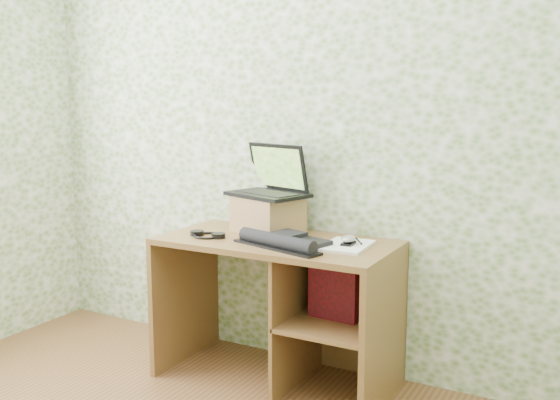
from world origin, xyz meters
The scene contains 10 objects.
wall_back centered at (0.00, 1.75, 1.30)m, with size 3.50×3.50×0.00m, color silver.
desk centered at (0.08, 1.47, 0.48)m, with size 1.20×0.60×0.75m.
riser centered at (-0.13, 1.58, 0.85)m, with size 0.32×0.27×0.19m, color olive.
laptop centered at (-0.13, 1.63, 1.01)m, with size 0.47×0.40×0.27m.
keyboard centered at (0.09, 1.35, 0.77)m, with size 0.51×0.37×0.07m.
headphones centered at (-0.35, 1.33, 0.76)m, with size 0.21×0.15×0.03m.
notepad centered at (0.37, 1.46, 0.76)m, with size 0.21×0.29×0.01m, color silver.
mouse centered at (0.38, 1.46, 0.78)m, with size 0.06×0.10×0.03m, color #B1B1B3.
pen centered at (0.40, 1.54, 0.77)m, with size 0.01×0.01×0.15m, color black.
red_box centered at (0.33, 1.44, 0.54)m, with size 0.25×0.08×0.31m, color maroon.
Camera 1 is at (1.50, -1.26, 1.45)m, focal length 40.00 mm.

